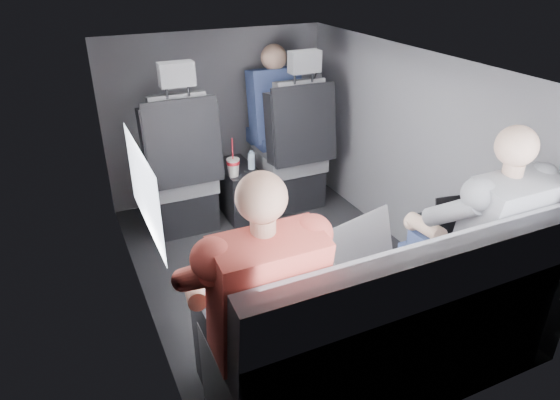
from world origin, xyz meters
name	(u,v)px	position (x,y,z in m)	size (l,w,h in m)	color
floor	(286,270)	(0.00, 0.00, 0.00)	(2.60, 2.60, 0.00)	black
ceiling	(288,61)	(0.00, 0.00, 1.35)	(2.60, 2.60, 0.00)	#B2B2AD
panel_left	(134,206)	(-0.90, 0.00, 0.68)	(0.02, 2.60, 1.35)	#56565B
panel_right	(409,153)	(0.90, 0.00, 0.68)	(0.02, 2.60, 1.35)	#56565B
panel_front	(217,117)	(0.00, 1.30, 0.68)	(1.80, 0.02, 1.35)	#56565B
panel_back	(433,301)	(0.00, -1.30, 0.68)	(1.80, 0.02, 1.35)	#56565B
side_window	(143,189)	(-0.88, -0.30, 0.90)	(0.02, 0.75, 0.42)	white
seatbelt	(303,116)	(0.45, 0.67, 0.80)	(0.05, 0.01, 0.65)	black
front_seat_left	(180,179)	(-0.45, 0.84, 0.40)	(0.52, 0.58, 1.26)	black
front_seat_right	(292,159)	(0.45, 0.84, 0.40)	(0.52, 0.58, 1.26)	black
center_console	(238,190)	(0.00, 0.88, 0.20)	(0.24, 0.48, 0.41)	black
rear_bench	(387,336)	(0.00, -1.06, 0.31)	(1.60, 0.57, 0.92)	slate
soda_cup	(233,166)	(-0.08, 0.73, 0.47)	(0.10, 0.10, 0.29)	white
water_bottle	(251,161)	(0.08, 0.77, 0.47)	(0.05, 0.05, 0.15)	#9DB9D5
laptop_white	(236,283)	(-0.63, -0.81, 0.63)	(0.38, 0.41, 0.23)	white
laptop_silver	(349,248)	(-0.05, -0.79, 0.64)	(0.42, 0.41, 0.26)	#B1B1B6
laptop_black	(448,219)	(0.58, -0.75, 0.63)	(0.32, 0.31, 0.21)	black
passenger_rear_left	(253,303)	(-0.61, -0.97, 0.64)	(0.51, 0.63, 1.24)	#36353A
passenger_rear_right	(477,238)	(0.56, -0.97, 0.63)	(0.51, 0.63, 1.23)	navy
passenger_front_right	(274,108)	(0.41, 1.10, 0.75)	(0.40, 0.40, 0.82)	navy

